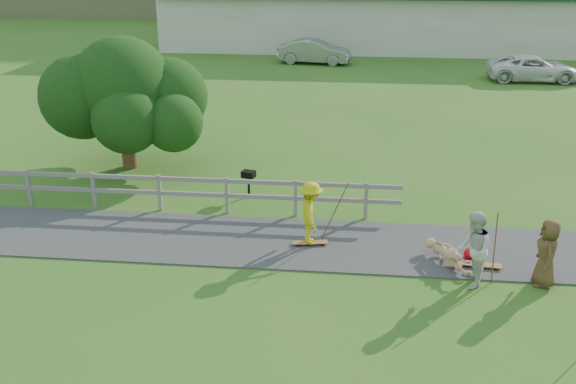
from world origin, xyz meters
name	(u,v)px	position (x,y,z in m)	size (l,w,h in m)	color
ground	(283,271)	(0.00, 0.00, 0.00)	(260.00, 260.00, 0.00)	#2E621C
path	(289,243)	(0.00, 1.50, 0.02)	(34.00, 3.00, 0.04)	#353537
fence	(139,186)	(-4.62, 3.30, 0.72)	(15.05, 0.10, 1.10)	slate
strip_mall	(392,9)	(4.00, 34.94, 2.58)	(32.50, 10.75, 5.10)	#BBB4A4
skater_rider	(311,217)	(0.56, 1.41, 0.83)	(1.08, 0.62, 1.67)	gold
skater_fallen	(448,254)	(3.98, 0.73, 0.29)	(1.57, 0.38, 0.57)	tan
spectator_a	(473,250)	(4.38, -0.22, 0.91)	(0.89, 0.69, 1.82)	beige
spectator_c	(547,253)	(6.07, -0.01, 0.82)	(0.80, 0.52, 1.64)	brown
car_silver	(314,52)	(-1.07, 27.14, 0.75)	(1.59, 4.56, 1.50)	#93969A
car_white	(534,68)	(11.39, 23.18, 0.70)	(2.31, 5.01, 1.39)	silver
tree	(126,118)	(-6.15, 6.88, 1.78)	(5.40, 5.40, 3.55)	black
bbq	(249,184)	(-1.58, 4.60, 0.42)	(0.39, 0.30, 0.85)	black
longboard_rider	(310,244)	(0.56, 1.41, 0.05)	(0.91, 0.22, 0.10)	brown
longboard_fallen	(481,266)	(4.78, 0.63, 0.06)	(0.99, 0.24, 0.11)	brown
helmet	(470,254)	(4.58, 1.08, 0.15)	(0.30, 0.30, 0.30)	#BE0610
pole_rider	(335,209)	(1.16, 1.81, 0.89)	(0.03, 0.03, 1.78)	brown
pole_spec_left	(495,248)	(4.88, -0.07, 0.90)	(0.03, 0.03, 1.79)	brown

